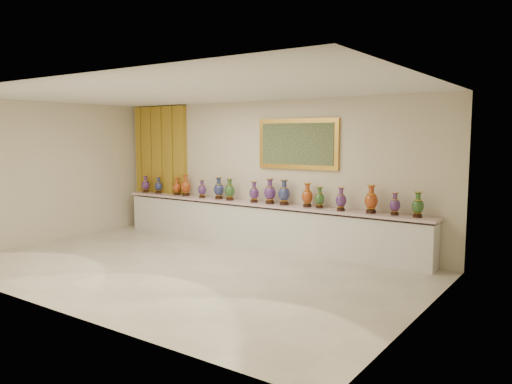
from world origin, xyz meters
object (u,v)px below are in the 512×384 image
Objects in this scene: counter at (260,225)px; vase_2 at (177,187)px; vase_0 at (146,185)px; vase_1 at (158,186)px.

vase_2 is (-2.36, 0.01, 0.65)m from counter.
vase_0 is at bearing -177.37° from vase_2.
counter is 17.59× the size of vase_0.
vase_1 is (0.40, 0.04, -0.01)m from vase_0.
vase_0 is at bearing -179.32° from counter.
vase_1 is at bearing -179.46° from vase_2.
vase_1 is (-2.96, 0.00, 0.64)m from counter.
counter is 18.33× the size of vase_1.
vase_1 is 0.96× the size of vase_2.
vase_2 is at bearing 2.63° from vase_0.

